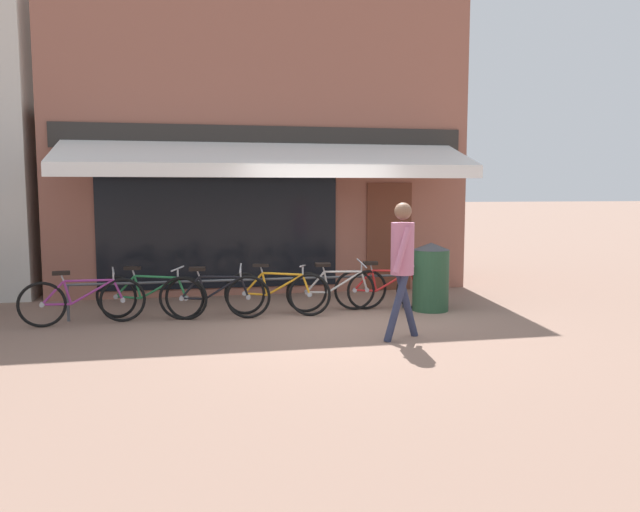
{
  "coord_description": "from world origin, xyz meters",
  "views": [
    {
      "loc": [
        -2.12,
        -8.69,
        1.99
      ],
      "look_at": [
        -0.36,
        -0.21,
        1.05
      ],
      "focal_mm": 35.0,
      "sensor_mm": 36.0,
      "label": 1
    }
  ],
  "objects_px": {
    "bicycle_orange": "(277,292)",
    "bicycle_silver": "(337,289)",
    "bicycle_green": "(151,296)",
    "bicycle_black": "(215,296)",
    "bicycle_red": "(385,288)",
    "litter_bin": "(431,277)",
    "bicycle_purple": "(83,300)",
    "pedestrian_adult": "(402,254)"
  },
  "relations": [
    {
      "from": "litter_bin",
      "to": "bicycle_silver",
      "type": "bearing_deg",
      "value": 171.74
    },
    {
      "from": "bicycle_red",
      "to": "litter_bin",
      "type": "relative_size",
      "value": 1.52
    },
    {
      "from": "bicycle_black",
      "to": "bicycle_orange",
      "type": "distance_m",
      "value": 0.98
    },
    {
      "from": "bicycle_purple",
      "to": "pedestrian_adult",
      "type": "relative_size",
      "value": 0.97
    },
    {
      "from": "bicycle_red",
      "to": "pedestrian_adult",
      "type": "relative_size",
      "value": 0.93
    },
    {
      "from": "bicycle_green",
      "to": "bicycle_red",
      "type": "bearing_deg",
      "value": 18.11
    },
    {
      "from": "bicycle_green",
      "to": "pedestrian_adult",
      "type": "height_order",
      "value": "pedestrian_adult"
    },
    {
      "from": "bicycle_purple",
      "to": "bicycle_silver",
      "type": "xyz_separation_m",
      "value": [
        3.87,
        0.22,
        -0.0
      ]
    },
    {
      "from": "bicycle_silver",
      "to": "litter_bin",
      "type": "distance_m",
      "value": 1.55
    },
    {
      "from": "bicycle_silver",
      "to": "pedestrian_adult",
      "type": "height_order",
      "value": "pedestrian_adult"
    },
    {
      "from": "bicycle_black",
      "to": "bicycle_orange",
      "type": "height_order",
      "value": "bicycle_black"
    },
    {
      "from": "bicycle_red",
      "to": "pedestrian_adult",
      "type": "distance_m",
      "value": 2.12
    },
    {
      "from": "bicycle_green",
      "to": "bicycle_silver",
      "type": "xyz_separation_m",
      "value": [
        2.92,
        -0.01,
        0.0
      ]
    },
    {
      "from": "bicycle_purple",
      "to": "bicycle_red",
      "type": "bearing_deg",
      "value": -5.9
    },
    {
      "from": "bicycle_green",
      "to": "bicycle_black",
      "type": "relative_size",
      "value": 1.01
    },
    {
      "from": "bicycle_purple",
      "to": "bicycle_green",
      "type": "relative_size",
      "value": 1.04
    },
    {
      "from": "bicycle_red",
      "to": "bicycle_silver",
      "type": "bearing_deg",
      "value": -174.23
    },
    {
      "from": "bicycle_purple",
      "to": "bicycle_black",
      "type": "xyz_separation_m",
      "value": [
        1.91,
        -0.02,
        0.0
      ]
    },
    {
      "from": "bicycle_orange",
      "to": "litter_bin",
      "type": "xyz_separation_m",
      "value": [
        2.52,
        -0.15,
        0.2
      ]
    },
    {
      "from": "bicycle_orange",
      "to": "bicycle_silver",
      "type": "xyz_separation_m",
      "value": [
        0.99,
        0.07,
        0.0
      ]
    },
    {
      "from": "bicycle_purple",
      "to": "litter_bin",
      "type": "relative_size",
      "value": 1.59
    },
    {
      "from": "bicycle_red",
      "to": "litter_bin",
      "type": "bearing_deg",
      "value": -5.79
    },
    {
      "from": "bicycle_silver",
      "to": "litter_bin",
      "type": "relative_size",
      "value": 1.51
    },
    {
      "from": "bicycle_black",
      "to": "bicycle_silver",
      "type": "distance_m",
      "value": 1.98
    },
    {
      "from": "bicycle_purple",
      "to": "bicycle_red",
      "type": "relative_size",
      "value": 1.04
    },
    {
      "from": "bicycle_black",
      "to": "bicycle_red",
      "type": "bearing_deg",
      "value": 10.5
    },
    {
      "from": "pedestrian_adult",
      "to": "litter_bin",
      "type": "height_order",
      "value": "pedestrian_adult"
    },
    {
      "from": "bicycle_red",
      "to": "pedestrian_adult",
      "type": "bearing_deg",
      "value": -92.98
    },
    {
      "from": "bicycle_black",
      "to": "bicycle_red",
      "type": "height_order",
      "value": "bicycle_black"
    },
    {
      "from": "bicycle_purple",
      "to": "bicycle_red",
      "type": "distance_m",
      "value": 4.68
    },
    {
      "from": "bicycle_orange",
      "to": "bicycle_silver",
      "type": "distance_m",
      "value": 1.0
    },
    {
      "from": "bicycle_orange",
      "to": "pedestrian_adult",
      "type": "relative_size",
      "value": 0.91
    },
    {
      "from": "bicycle_silver",
      "to": "litter_bin",
      "type": "bearing_deg",
      "value": -9.68
    },
    {
      "from": "bicycle_silver",
      "to": "bicycle_red",
      "type": "bearing_deg",
      "value": -4.17
    },
    {
      "from": "bicycle_purple",
      "to": "bicycle_orange",
      "type": "height_order",
      "value": "bicycle_orange"
    },
    {
      "from": "litter_bin",
      "to": "bicycle_black",
      "type": "bearing_deg",
      "value": -179.67
    },
    {
      "from": "bicycle_purple",
      "to": "pedestrian_adult",
      "type": "distance_m",
      "value": 4.69
    },
    {
      "from": "bicycle_orange",
      "to": "bicycle_silver",
      "type": "relative_size",
      "value": 0.98
    },
    {
      "from": "bicycle_green",
      "to": "bicycle_black",
      "type": "xyz_separation_m",
      "value": [
        0.96,
        -0.25,
        0.0
      ]
    },
    {
      "from": "bicycle_green",
      "to": "bicycle_orange",
      "type": "relative_size",
      "value": 1.03
    },
    {
      "from": "bicycle_purple",
      "to": "litter_bin",
      "type": "bearing_deg",
      "value": -8.13
    },
    {
      "from": "pedestrian_adult",
      "to": "bicycle_green",
      "type": "bearing_deg",
      "value": 140.19
    }
  ]
}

